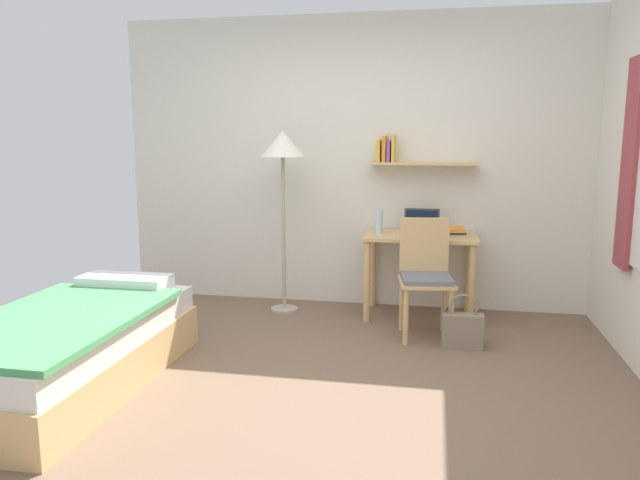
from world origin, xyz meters
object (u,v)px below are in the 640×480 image
Objects in this scene: desk_chair at (425,273)px; handbag at (462,329)px; bed at (69,349)px; desk at (420,251)px; standing_lamp at (283,154)px; water_bottle at (379,222)px; laptop at (422,227)px; book_stack at (455,232)px.

handbag is (0.28, -0.24, -0.36)m from desk_chair.
bed is 2.70m from handbag.
desk is 0.60× the size of standing_lamp.
desk is 0.43m from water_bottle.
standing_lamp is 3.90× the size of handbag.
desk_chair is 0.52m from handbag.
desk_chair is at bearing -49.89° from water_bottle.
laptop is 1.10m from handbag.
desk is at bearing 96.62° from desk_chair.
standing_lamp is (-1.24, 0.43, 0.89)m from desk_chair.
desk_chair is 0.65m from laptop.
desk_chair is at bearing -114.93° from book_stack.
water_bottle is (-0.35, -0.01, 0.24)m from desk.
water_bottle is at bearing 47.49° from bed.
laptop is at bearing 43.65° from bed.
standing_lamp reaches higher than handbag.
standing_lamp reaches higher than desk.
bed is 1.17× the size of standing_lamp.
handbag is (0.05, -0.74, -0.61)m from book_stack.
standing_lamp is (0.91, 1.84, 1.15)m from bed.
standing_lamp is 1.60m from book_stack.
desk_chair is at bearing -19.22° from standing_lamp.
water_bottle reaches higher than laptop.
book_stack is (0.28, -0.10, -0.02)m from laptop.
standing_lamp is 1.01m from water_bottle.
desk is 0.34m from book_stack.
book_stack is at bearing 38.64° from bed.
desk_chair is at bearing -83.38° from desk.
handbag is at bearing -68.05° from laptop.
book_stack is at bearing -19.00° from laptop.
book_stack reaches higher than handbag.
standing_lamp is (-1.18, -0.07, 0.81)m from desk.
desk_chair reaches higher than book_stack.
laptop is at bearing 16.13° from water_bottle.
bed is at bearing -154.44° from handbag.
book_stack reaches higher than bed.
desk is 3.88× the size of book_stack.
bed is 4.55× the size of handbag.
desk_chair is (0.06, -0.50, -0.08)m from desk.
water_bottle is at bearing 133.51° from handbag.
water_bottle is 0.64m from book_stack.
laptop is 1.26× the size of book_stack.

